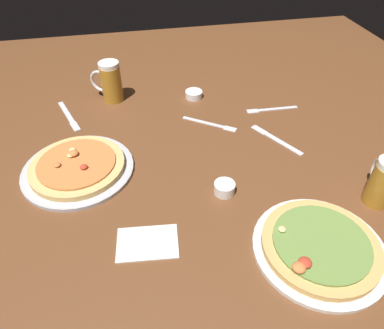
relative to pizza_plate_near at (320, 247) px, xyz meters
The scene contains 12 objects.
ground_plane 0.43m from the pizza_plate_near, 124.26° to the left, with size 2.40×2.40×0.03m, color brown.
pizza_plate_near is the anchor object (origin of this frame).
pizza_plate_far 0.72m from the pizza_plate_near, 144.45° to the left, with size 0.33×0.33×0.05m.
beer_mug_dark 0.27m from the pizza_plate_near, 28.16° to the left, with size 0.07×0.12×0.14m.
beer_mug_amber 0.95m from the pizza_plate_near, 119.22° to the left, with size 0.12×0.10×0.16m.
ramekin_sauce 0.79m from the pizza_plate_near, 100.58° to the left, with size 0.07×0.07×0.03m, color white.
ramekin_butter 0.29m from the pizza_plate_near, 125.45° to the left, with size 0.06×0.06×0.03m, color white.
napkin_folded 0.42m from the pizza_plate_near, 165.36° to the left, with size 0.15×0.10×0.01m, color silver.
fork_left 0.64m from the pizza_plate_near, 78.89° to the left, with size 0.20×0.03×0.01m.
knife_right 0.45m from the pizza_plate_near, 81.02° to the left, with size 0.12×0.20×0.01m.
fork_spare 0.59m from the pizza_plate_near, 102.27° to the left, with size 0.18×0.13×0.01m.
knife_spare 0.97m from the pizza_plate_near, 130.51° to the left, with size 0.09×0.22×0.01m.
Camera 1 is at (-0.16, -0.78, 0.72)m, focal length 32.72 mm.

